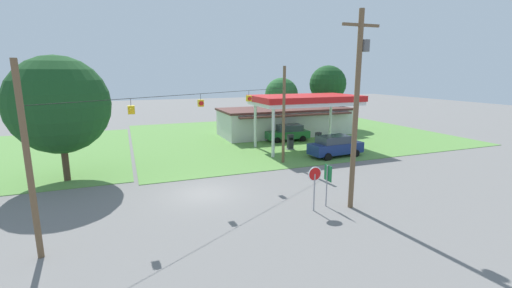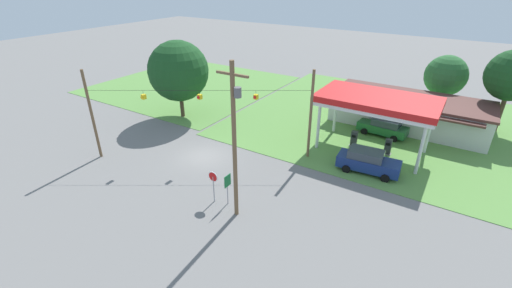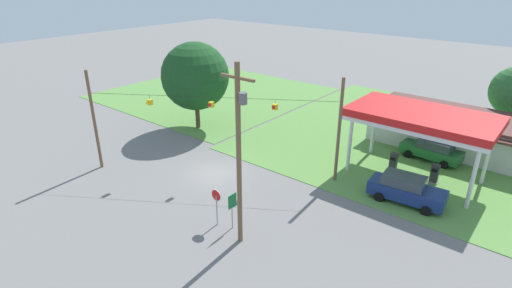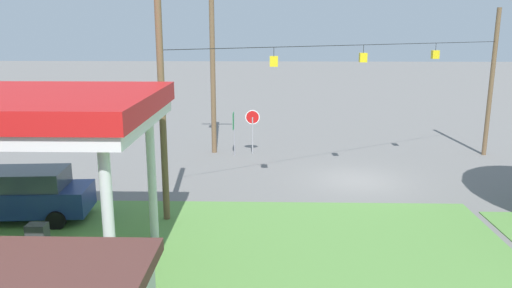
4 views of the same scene
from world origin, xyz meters
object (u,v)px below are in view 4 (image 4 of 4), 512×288
stop_sign_roadside (253,122)px  route_sign (234,125)px  car_at_pumps_front (22,195)px  utility_pole_main (212,47)px  fuel_pump_near (39,250)px

stop_sign_roadside → route_sign: bearing=-162.9°
car_at_pumps_front → route_sign: size_ratio=2.14×
utility_pole_main → route_sign: bearing=152.8°
car_at_pumps_front → utility_pole_main: utility_pole_main is taller
fuel_pump_near → stop_sign_roadside: (-5.68, -14.09, 1.08)m
car_at_pumps_front → route_sign: (-7.10, -9.75, 0.71)m
utility_pole_main → car_at_pumps_front: bearing=60.4°
utility_pole_main → stop_sign_roadside: bearing=172.1°
car_at_pumps_front → utility_pole_main: size_ratio=0.48×
stop_sign_roadside → route_sign: stop_sign_roadside is taller
fuel_pump_near → utility_pole_main: 15.69m
stop_sign_roadside → route_sign: size_ratio=1.04×
stop_sign_roadside → fuel_pump_near: bearing=-111.9°
car_at_pumps_front → utility_pole_main: 12.90m
car_at_pumps_front → utility_pole_main: (-5.89, -10.37, 4.91)m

